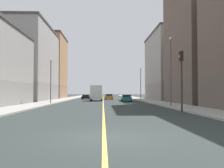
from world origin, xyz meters
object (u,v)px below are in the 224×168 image
(street_lamp_left_near, at_px, (171,65))
(building_left_far, at_px, (173,67))
(building_left_mid, at_px, (206,39))
(building_right_distant, at_px, (47,67))
(street_lamp_left_far, at_px, (141,81))
(box_truck, at_px, (96,93))
(car_teal, at_px, (126,98))
(car_orange, at_px, (109,97))
(car_black, at_px, (86,97))
(street_lamp_right_near, at_px, (51,76))
(building_right_midblock, at_px, (27,63))
(traffic_light_left_near, at_px, (181,72))

(street_lamp_left_near, bearing_deg, building_left_far, 74.46)
(building_left_mid, bearing_deg, building_right_distant, 132.91)
(street_lamp_left_near, xyz_separation_m, street_lamp_left_far, (0.00, 24.82, -0.80))
(building_right_distant, relative_size, box_truck, 2.75)
(street_lamp_left_far, distance_m, car_teal, 7.44)
(car_orange, bearing_deg, building_left_far, -15.54)
(car_orange, relative_size, car_black, 0.89)
(building_left_mid, bearing_deg, street_lamp_right_near, -179.57)
(building_right_midblock, distance_m, car_black, 17.88)
(traffic_light_left_near, relative_size, street_lamp_right_near, 0.82)
(building_left_mid, height_order, traffic_light_left_near, building_left_mid)
(traffic_light_left_near, relative_size, car_orange, 1.39)
(building_right_distant, bearing_deg, car_orange, -32.05)
(building_left_far, relative_size, box_truck, 3.00)
(building_left_far, xyz_separation_m, car_orange, (-14.77, 4.11, -7.15))
(building_left_mid, bearing_deg, street_lamp_left_near, -130.33)
(building_left_far, xyz_separation_m, car_teal, (-11.73, -9.94, -7.15))
(building_left_mid, xyz_separation_m, car_teal, (-11.73, 9.80, -9.54))
(traffic_light_left_near, distance_m, street_lamp_left_far, 32.38)
(building_left_mid, distance_m, car_black, 34.98)
(street_lamp_left_near, bearing_deg, street_lamp_left_far, 90.00)
(car_orange, distance_m, car_teal, 14.37)
(traffic_light_left_near, bearing_deg, car_teal, 95.42)
(building_right_midblock, bearing_deg, traffic_light_left_near, -54.33)
(traffic_light_left_near, bearing_deg, car_black, 104.71)
(street_lamp_right_near, distance_m, car_black, 27.24)
(building_left_far, bearing_deg, building_right_distant, 154.94)
(building_left_mid, distance_m, box_truck, 24.14)
(building_right_midblock, height_order, car_teal, building_right_midblock)
(building_right_midblock, height_order, car_orange, building_right_midblock)
(traffic_light_left_near, distance_m, street_lamp_right_near, 22.72)
(building_right_midblock, relative_size, car_orange, 5.35)
(building_left_far, height_order, box_truck, building_left_far)
(building_right_distant, distance_m, street_lamp_left_near, 50.86)
(street_lamp_left_near, bearing_deg, building_left_mid, 49.67)
(building_left_far, distance_m, street_lamp_left_far, 9.97)
(building_right_midblock, xyz_separation_m, street_lamp_left_far, (24.29, -0.07, -3.63))
(building_left_mid, height_order, street_lamp_left_far, building_left_mid)
(building_left_far, relative_size, building_right_distant, 1.09)
(box_truck, bearing_deg, street_lamp_left_far, 6.51)
(car_teal, bearing_deg, traffic_light_left_near, -84.58)
(car_orange, bearing_deg, street_lamp_left_near, -78.82)
(building_left_mid, distance_m, street_lamp_left_near, 13.60)
(car_orange, xyz_separation_m, car_teal, (3.04, -14.05, -0.00))
(traffic_light_left_near, xyz_separation_m, car_teal, (-2.55, 26.93, -2.98))
(building_right_midblock, bearing_deg, building_right_distant, 90.00)
(street_lamp_left_far, xyz_separation_m, car_orange, (-6.61, 8.63, -3.63))
(car_orange, distance_m, box_truck, 10.17)
(traffic_light_left_near, bearing_deg, street_lamp_right_near, 131.70)
(building_left_far, relative_size, street_lamp_left_far, 2.90)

